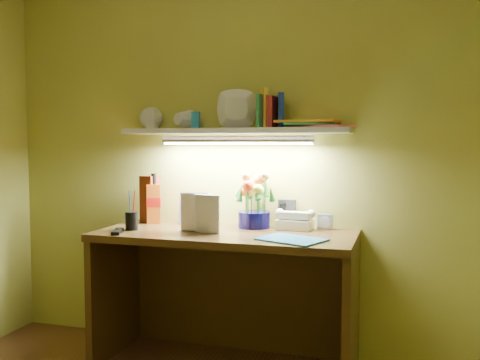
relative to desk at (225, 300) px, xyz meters
name	(u,v)px	position (x,y,z in m)	size (l,w,h in m)	color
desk	(225,300)	(0.00, 0.00, 0.00)	(1.40, 0.60, 0.75)	#3D2510
flower_bouquet	(254,200)	(0.11, 0.19, 0.53)	(0.20, 0.20, 0.32)	#080539
telephone	(295,219)	(0.35, 0.20, 0.43)	(0.19, 0.14, 0.11)	white
desk_clock	(325,222)	(0.51, 0.25, 0.42)	(0.09, 0.04, 0.09)	silver
whisky_bottle	(154,198)	(-0.51, 0.18, 0.52)	(0.08, 0.08, 0.30)	#C35712
whisky_box	(150,199)	(-0.55, 0.20, 0.52)	(0.09, 0.09, 0.28)	#59200D
pen_cup	(132,215)	(-0.52, -0.09, 0.46)	(0.07, 0.07, 0.17)	black
art_card	(194,208)	(-0.26, 0.19, 0.47)	(0.19, 0.04, 0.19)	white
tv_remote	(118,231)	(-0.54, -0.20, 0.38)	(0.04, 0.16, 0.02)	black
blue_folder	(292,239)	(0.40, -0.14, 0.38)	(0.30, 0.22, 0.01)	#2788C9
desk_book_a	(181,211)	(-0.25, -0.03, 0.48)	(0.16, 0.02, 0.21)	silver
desk_book_b	(195,213)	(-0.15, -0.05, 0.48)	(0.15, 0.02, 0.21)	silver
wall_shelf	(235,124)	(0.00, 0.19, 0.96)	(1.32, 0.33, 0.25)	silver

